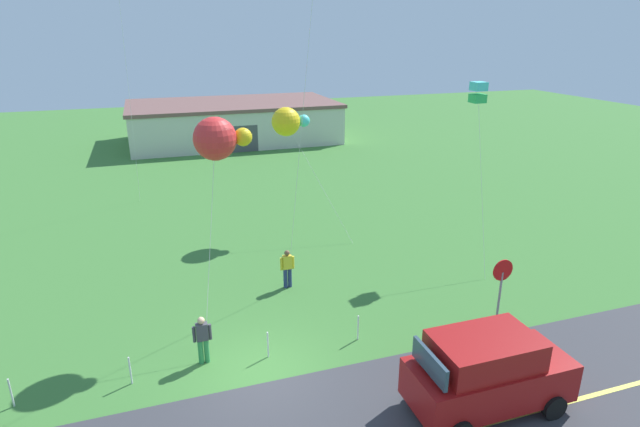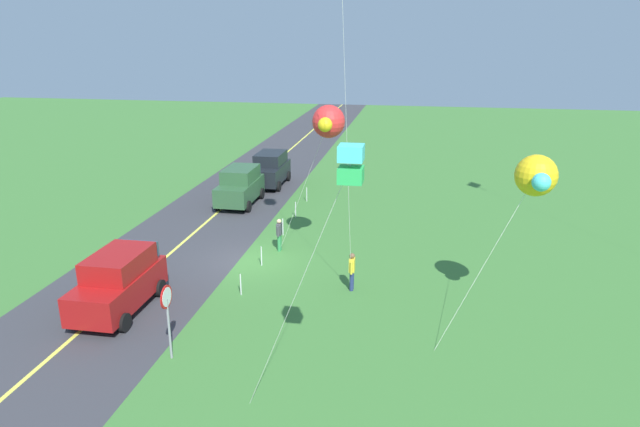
{
  "view_description": "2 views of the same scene",
  "coord_description": "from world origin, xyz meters",
  "px_view_note": "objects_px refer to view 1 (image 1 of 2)",
  "views": [
    {
      "loc": [
        -2.4,
        -12.87,
        9.79
      ],
      "look_at": [
        2.45,
        1.63,
        4.27
      ],
      "focal_mm": 28.91,
      "sensor_mm": 36.0,
      "label": 1
    },
    {
      "loc": [
        23.24,
        7.44,
        10.04
      ],
      "look_at": [
        2.65,
        3.78,
        3.35
      ],
      "focal_mm": 31.74,
      "sensor_mm": 36.0,
      "label": 2
    }
  ],
  "objects_px": {
    "warehouse_distant": "(233,121)",
    "person_adult_companion": "(203,338)",
    "stop_sign": "(501,280)",
    "person_adult_near": "(287,267)",
    "car_suv_foreground": "(487,371)",
    "kite_yellow_high": "(287,122)",
    "kite_blue_mid": "(217,139)",
    "kite_green_far": "(478,93)"
  },
  "relations": [
    {
      "from": "kite_green_far",
      "to": "warehouse_distant",
      "type": "relative_size",
      "value": 0.42
    },
    {
      "from": "kite_blue_mid",
      "to": "kite_yellow_high",
      "type": "xyz_separation_m",
      "value": [
        4.38,
        7.73,
        -0.95
      ]
    },
    {
      "from": "kite_blue_mid",
      "to": "car_suv_foreground",
      "type": "bearing_deg",
      "value": -50.14
    },
    {
      "from": "person_adult_companion",
      "to": "kite_yellow_high",
      "type": "distance_m",
      "value": 12.57
    },
    {
      "from": "person_adult_companion",
      "to": "kite_yellow_high",
      "type": "xyz_separation_m",
      "value": [
        5.55,
        10.27,
        4.65
      ]
    },
    {
      "from": "person_adult_near",
      "to": "kite_yellow_high",
      "type": "distance_m",
      "value": 8.04
    },
    {
      "from": "stop_sign",
      "to": "warehouse_distant",
      "type": "xyz_separation_m",
      "value": [
        -3.3,
        34.4,
        -0.05
      ]
    },
    {
      "from": "stop_sign",
      "to": "warehouse_distant",
      "type": "bearing_deg",
      "value": 95.48
    },
    {
      "from": "stop_sign",
      "to": "person_adult_near",
      "type": "height_order",
      "value": "stop_sign"
    },
    {
      "from": "person_adult_near",
      "to": "person_adult_companion",
      "type": "height_order",
      "value": "same"
    },
    {
      "from": "person_adult_companion",
      "to": "kite_green_far",
      "type": "distance_m",
      "value": 14.8
    },
    {
      "from": "person_adult_near",
      "to": "stop_sign",
      "type": "bearing_deg",
      "value": 14.29
    },
    {
      "from": "person_adult_companion",
      "to": "kite_yellow_high",
      "type": "relative_size",
      "value": 0.26
    },
    {
      "from": "stop_sign",
      "to": "warehouse_distant",
      "type": "height_order",
      "value": "warehouse_distant"
    },
    {
      "from": "kite_yellow_high",
      "to": "warehouse_distant",
      "type": "height_order",
      "value": "kite_yellow_high"
    },
    {
      "from": "kite_green_far",
      "to": "person_adult_near",
      "type": "bearing_deg",
      "value": -173.92
    },
    {
      "from": "car_suv_foreground",
      "to": "person_adult_near",
      "type": "height_order",
      "value": "car_suv_foreground"
    },
    {
      "from": "stop_sign",
      "to": "kite_blue_mid",
      "type": "height_order",
      "value": "kite_blue_mid"
    },
    {
      "from": "person_adult_near",
      "to": "kite_green_far",
      "type": "xyz_separation_m",
      "value": [
        8.69,
        0.93,
        6.36
      ]
    },
    {
      "from": "person_adult_near",
      "to": "kite_blue_mid",
      "type": "height_order",
      "value": "kite_blue_mid"
    },
    {
      "from": "warehouse_distant",
      "to": "person_adult_companion",
      "type": "bearing_deg",
      "value": -101.14
    },
    {
      "from": "car_suv_foreground",
      "to": "stop_sign",
      "type": "relative_size",
      "value": 1.72
    },
    {
      "from": "warehouse_distant",
      "to": "car_suv_foreground",
      "type": "bearing_deg",
      "value": -89.3
    },
    {
      "from": "person_adult_companion",
      "to": "kite_blue_mid",
      "type": "xyz_separation_m",
      "value": [
        1.17,
        2.55,
        5.6
      ]
    },
    {
      "from": "person_adult_companion",
      "to": "stop_sign",
      "type": "bearing_deg",
      "value": -135.48
    },
    {
      "from": "stop_sign",
      "to": "kite_yellow_high",
      "type": "height_order",
      "value": "kite_yellow_high"
    },
    {
      "from": "kite_blue_mid",
      "to": "person_adult_near",
      "type": "bearing_deg",
      "value": 28.74
    },
    {
      "from": "person_adult_companion",
      "to": "warehouse_distant",
      "type": "bearing_deg",
      "value": -49.94
    },
    {
      "from": "car_suv_foreground",
      "to": "warehouse_distant",
      "type": "distance_m",
      "value": 37.7
    },
    {
      "from": "warehouse_distant",
      "to": "kite_green_far",
      "type": "bearing_deg",
      "value": -78.25
    },
    {
      "from": "person_adult_near",
      "to": "kite_green_far",
      "type": "distance_m",
      "value": 10.81
    },
    {
      "from": "kite_yellow_high",
      "to": "kite_green_far",
      "type": "bearing_deg",
      "value": -37.99
    },
    {
      "from": "kite_blue_mid",
      "to": "kite_green_far",
      "type": "relative_size",
      "value": 0.93
    },
    {
      "from": "kite_green_far",
      "to": "warehouse_distant",
      "type": "bearing_deg",
      "value": 101.75
    },
    {
      "from": "kite_green_far",
      "to": "kite_yellow_high",
      "type": "bearing_deg",
      "value": 142.01
    },
    {
      "from": "person_adult_near",
      "to": "person_adult_companion",
      "type": "distance_m",
      "value": 5.46
    },
    {
      "from": "stop_sign",
      "to": "person_adult_companion",
      "type": "height_order",
      "value": "stop_sign"
    },
    {
      "from": "person_adult_companion",
      "to": "kite_green_far",
      "type": "relative_size",
      "value": 0.21
    },
    {
      "from": "stop_sign",
      "to": "warehouse_distant",
      "type": "relative_size",
      "value": 0.14
    },
    {
      "from": "person_adult_near",
      "to": "kite_yellow_high",
      "type": "xyz_separation_m",
      "value": [
        1.8,
        6.31,
        4.65
      ]
    },
    {
      "from": "kite_blue_mid",
      "to": "kite_yellow_high",
      "type": "height_order",
      "value": "kite_blue_mid"
    },
    {
      "from": "person_adult_near",
      "to": "kite_yellow_high",
      "type": "bearing_deg",
      "value": 128.39
    }
  ]
}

